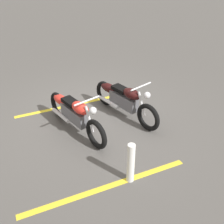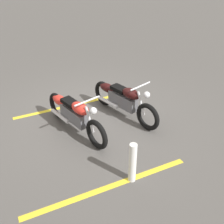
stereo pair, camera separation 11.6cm
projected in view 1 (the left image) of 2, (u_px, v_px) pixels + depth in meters
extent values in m
plane|color=#514F4C|center=(96.00, 115.00, 6.85)|extent=(60.00, 60.00, 0.00)
torus|color=black|center=(96.00, 134.00, 5.60)|extent=(0.68, 0.28, 0.67)
torus|color=black|center=(59.00, 105.00, 6.62)|extent=(0.68, 0.28, 0.67)
cube|color=#59595E|center=(74.00, 115.00, 6.10)|extent=(0.87, 0.43, 0.32)
ellipsoid|color=red|center=(80.00, 108.00, 5.77)|extent=(0.57, 0.40, 0.24)
ellipsoid|color=red|center=(61.00, 100.00, 6.40)|extent=(0.60, 0.37, 0.22)
cube|color=black|center=(70.00, 102.00, 6.04)|extent=(0.49, 0.34, 0.09)
cylinder|color=silver|center=(89.00, 119.00, 5.62)|extent=(0.27, 0.12, 0.56)
cylinder|color=silver|center=(87.00, 101.00, 5.42)|extent=(0.19, 0.61, 0.04)
sphere|color=silver|center=(93.00, 111.00, 5.37)|extent=(0.15, 0.15, 0.15)
cylinder|color=silver|center=(61.00, 115.00, 6.37)|extent=(0.70, 0.26, 0.09)
torus|color=black|center=(148.00, 117.00, 6.16)|extent=(0.67, 0.29, 0.67)
torus|color=black|center=(105.00, 93.00, 7.16)|extent=(0.67, 0.29, 0.67)
cube|color=#59595E|center=(124.00, 101.00, 6.65)|extent=(0.87, 0.44, 0.32)
ellipsoid|color=black|center=(132.00, 94.00, 6.31)|extent=(0.58, 0.41, 0.24)
ellipsoid|color=black|center=(109.00, 88.00, 6.94)|extent=(0.60, 0.38, 0.22)
cube|color=black|center=(120.00, 89.00, 6.58)|extent=(0.49, 0.35, 0.09)
cylinder|color=silver|center=(142.00, 104.00, 6.17)|extent=(0.27, 0.13, 0.56)
cylinder|color=silver|center=(141.00, 86.00, 5.98)|extent=(0.20, 0.61, 0.04)
sphere|color=silver|center=(147.00, 95.00, 5.92)|extent=(0.15, 0.15, 0.15)
cylinder|color=silver|center=(109.00, 102.00, 6.91)|extent=(0.70, 0.28, 0.09)
cylinder|color=white|center=(131.00, 163.00, 4.74)|extent=(0.14, 0.14, 0.83)
cube|color=yellow|center=(75.00, 104.00, 7.32)|extent=(0.16, 3.20, 0.01)
cube|color=yellow|center=(108.00, 187.00, 4.82)|extent=(0.16, 3.20, 0.01)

